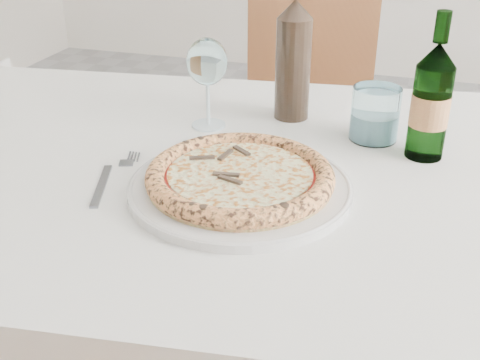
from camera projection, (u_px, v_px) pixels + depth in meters
The scene contains 9 objects.
dining_table at pixel (257, 208), 1.04m from camera, with size 1.61×1.07×0.76m.
chair_far at pixel (304, 121), 1.78m from camera, with size 0.41×0.41×0.93m.
plate at pixel (240, 187), 0.92m from camera, with size 0.34×0.34×0.02m.
pizza at pixel (240, 176), 0.91m from camera, with size 0.29×0.29×0.03m.
fork at pixel (110, 178), 0.96m from camera, with size 0.06×0.19×0.00m.
wine_glass at pixel (207, 64), 1.10m from camera, with size 0.08×0.08×0.17m.
tumbler at pixel (375, 117), 1.08m from camera, with size 0.09×0.09×0.10m.
beer_bottle at pixel (431, 102), 0.99m from camera, with size 0.06×0.06×0.25m.
wine_bottle at pixel (293, 59), 1.14m from camera, with size 0.07×0.07×0.28m.
Camera 1 is at (0.06, -0.90, 1.19)m, focal length 45.00 mm.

